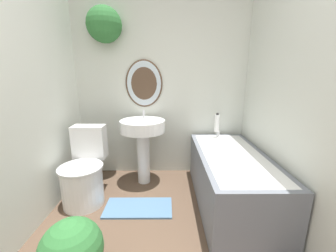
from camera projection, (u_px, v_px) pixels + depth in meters
wall_back at (152, 76)px, 2.65m from camera, size 2.32×0.41×2.40m
wall_left at (12, 94)px, 1.60m from camera, size 0.06×2.35×2.40m
wall_right at (302, 94)px, 1.61m from camera, size 0.06×2.35×2.40m
toilet at (84, 174)px, 2.21m from camera, size 0.45×0.62×0.79m
pedestal_sink at (143, 135)px, 2.52m from camera, size 0.54×0.54×0.91m
bathtub at (231, 178)px, 2.16m from camera, size 0.68×1.43×0.64m
shampoo_bottle at (217, 123)px, 2.62m from camera, size 0.06×0.06×0.24m
bath_mat at (138, 208)px, 2.13m from camera, size 0.69×0.33×0.02m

